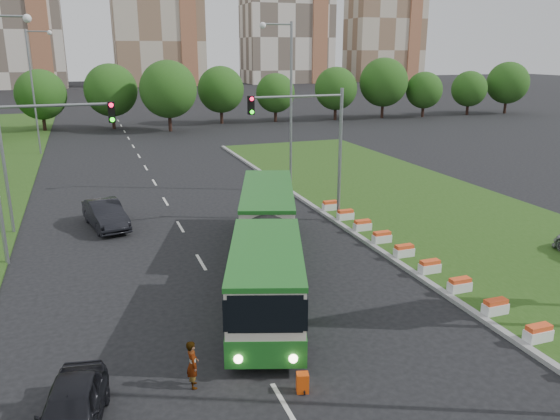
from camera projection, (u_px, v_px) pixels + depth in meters
name	position (u px, v px, depth m)	size (l,w,h in m)	color
ground	(302.00, 304.00, 22.57)	(360.00, 360.00, 0.00)	black
grass_median	(448.00, 217.00, 33.98)	(14.00, 60.00, 0.15)	#264B15
median_kerb	(347.00, 229.00, 31.73)	(0.30, 60.00, 0.18)	#949494
lane_markings	(161.00, 195.00, 39.67)	(0.20, 100.00, 0.01)	silver
flower_planters	(416.00, 258.00, 26.33)	(1.10, 20.30, 0.60)	white
traffic_mast_median	(315.00, 135.00, 31.64)	(5.76, 0.32, 8.00)	gray
traffic_mast_left	(30.00, 154.00, 25.84)	(5.76, 0.32, 8.00)	gray
street_lamps	(181.00, 130.00, 28.94)	(36.00, 60.00, 12.00)	gray
tree_line	(220.00, 93.00, 74.22)	(120.00, 8.00, 9.00)	#214B14
apartment_tower_east	(287.00, 5.00, 169.22)	(27.00, 15.00, 47.00)	beige
midrise_east	(385.00, 19.00, 181.52)	(24.00, 14.00, 40.00)	beige
articulated_bus	(262.00, 241.00, 24.96)	(2.63, 16.84, 2.77)	beige
car_left_near	(71.00, 410.00, 14.85)	(1.64, 4.08, 1.39)	black
car_left_far	(106.00, 214.00, 32.11)	(1.70, 4.88, 1.61)	black
pedestrian	(193.00, 364.00, 16.84)	(0.57, 0.38, 1.57)	gray
shopping_trolley	(303.00, 383.00, 16.70)	(0.37, 0.39, 0.63)	#E1470B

